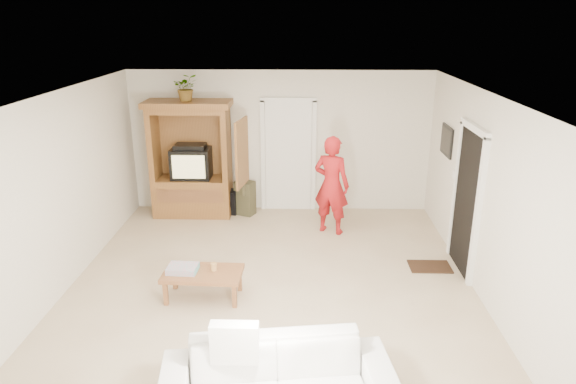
{
  "coord_description": "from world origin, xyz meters",
  "views": [
    {
      "loc": [
        0.41,
        -6.23,
        3.5
      ],
      "look_at": [
        0.21,
        0.6,
        1.15
      ],
      "focal_mm": 32.0,
      "sensor_mm": 36.0,
      "label": 1
    }
  ],
  "objects_px": {
    "man": "(331,185)",
    "armoire": "(193,167)",
    "coffee_table": "(203,275)",
    "sofa": "(278,381)"
  },
  "relations": [
    {
      "from": "coffee_table",
      "to": "armoire",
      "type": "bearing_deg",
      "value": 105.49
    },
    {
      "from": "sofa",
      "to": "coffee_table",
      "type": "xyz_separation_m",
      "value": [
        -1.06,
        1.98,
        0.02
      ]
    },
    {
      "from": "man",
      "to": "armoire",
      "type": "bearing_deg",
      "value": 6.54
    },
    {
      "from": "man",
      "to": "coffee_table",
      "type": "xyz_separation_m",
      "value": [
        -1.76,
        -2.22,
        -0.51
      ]
    },
    {
      "from": "man",
      "to": "coffee_table",
      "type": "distance_m",
      "value": 2.88
    },
    {
      "from": "sofa",
      "to": "man",
      "type": "bearing_deg",
      "value": 72.95
    },
    {
      "from": "armoire",
      "to": "man",
      "type": "distance_m",
      "value": 2.59
    },
    {
      "from": "armoire",
      "to": "man",
      "type": "relative_size",
      "value": 1.25
    },
    {
      "from": "armoire",
      "to": "man",
      "type": "bearing_deg",
      "value": -17.57
    },
    {
      "from": "armoire",
      "to": "coffee_table",
      "type": "height_order",
      "value": "armoire"
    }
  ]
}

